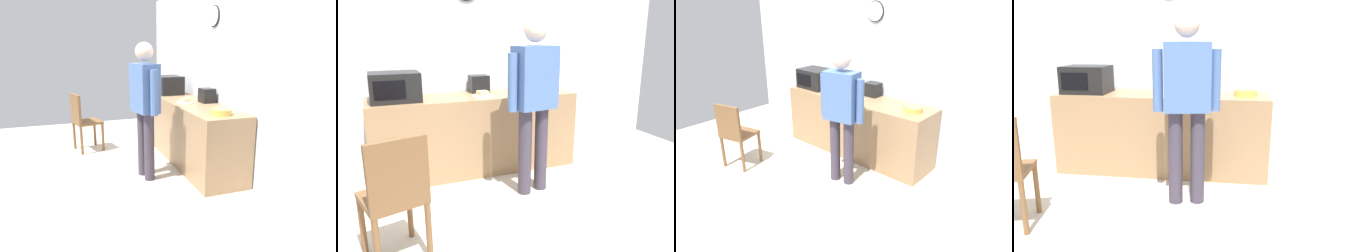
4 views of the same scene
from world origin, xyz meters
The scene contains 10 objects.
ground_plane centered at (0.00, 0.00, 0.00)m, with size 6.00×6.00×0.00m, color beige.
back_wall centered at (0.00, 1.60, 1.30)m, with size 5.40×0.13×2.60m.
kitchen_counter centered at (-0.01, 1.22, 0.45)m, with size 2.33×0.62×0.89m, color #93704C.
microwave centered at (-0.86, 1.19, 1.04)m, with size 0.50×0.39×0.30m.
sandwich_plate centered at (0.06, 1.11, 0.91)m, with size 0.23×0.23×0.07m.
salad_bowl centered at (0.90, 1.22, 0.92)m, with size 0.25×0.25×0.07m, color gold.
toaster centered at (0.11, 1.42, 0.99)m, with size 0.22×0.18×0.20m, color black.
fork_utensil centered at (0.71, 1.49, 0.89)m, with size 0.17×0.02×0.01m, color silver.
spoon_utensil centered at (0.82, 1.41, 0.89)m, with size 0.17×0.02×0.01m, color silver.
person_standing centered at (0.36, 0.45, 1.00)m, with size 0.58×0.31×1.71m.
Camera 4 is at (0.73, -2.48, 1.49)m, focal length 36.66 mm.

